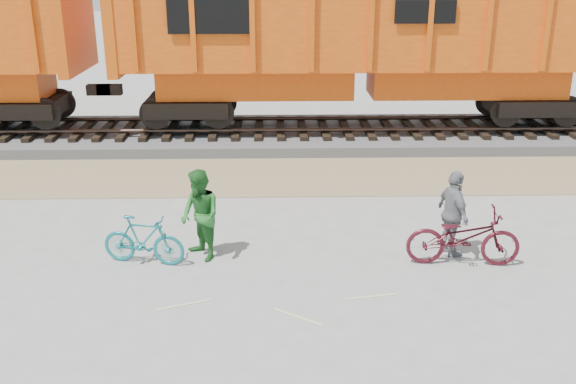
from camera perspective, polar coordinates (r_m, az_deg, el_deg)
name	(u,v)px	position (r m, az deg, el deg)	size (l,w,h in m)	color
ground	(248,280)	(10.99, -3.54, -7.85)	(120.00, 120.00, 0.00)	#9E9E99
gravel_strip	(256,176)	(16.06, -2.85, 1.39)	(120.00, 3.00, 0.02)	tan
ballast_bed	(259,135)	(19.37, -2.60, 5.09)	(120.00, 4.00, 0.30)	slate
track	(259,124)	(19.29, -2.62, 6.02)	(120.00, 2.60, 0.24)	black
hopper_car_center	(362,38)	(19.00, 6.63, 13.47)	(14.00, 3.13, 4.65)	black
bicycle_teal	(143,240)	(11.65, -12.73, -4.19)	(0.43, 1.51, 0.91)	#157279
bicycle_maroon	(463,237)	(11.73, 15.31, -3.90)	(0.69, 1.98, 1.04)	#47111A
person_man	(200,215)	(11.53, -7.81, -2.08)	(0.81, 0.63, 1.67)	#256726
person_woman	(453,214)	(11.94, 14.46, -1.88)	(0.95, 0.39, 1.61)	gray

